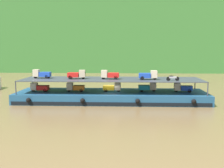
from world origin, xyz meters
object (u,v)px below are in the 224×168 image
mini_truck_lower_aft (75,87)px  mini_truck_upper_stern (42,74)px  motorcycle_upper_port (173,78)px  mini_truck_lower_fore (148,87)px  mini_truck_upper_fore (110,75)px  cargo_barge (111,96)px  mini_truck_lower_mid (112,87)px  mini_truck_lower_stern (40,87)px  mini_truck_upper_bow (148,75)px  mini_truck_upper_mid (77,74)px  mini_truck_lower_bow (183,88)px

mini_truck_lower_aft → mini_truck_upper_stern: bearing=172.9°
mini_truck_lower_aft → motorcycle_upper_port: 14.88m
mini_truck_lower_aft → mini_truck_lower_fore: size_ratio=1.00×
mini_truck_lower_fore → mini_truck_upper_fore: mini_truck_upper_fore is taller
cargo_barge → mini_truck_upper_fore: mini_truck_upper_fore is taller
mini_truck_lower_mid → mini_truck_upper_stern: size_ratio=1.00×
mini_truck_lower_stern → mini_truck_lower_aft: size_ratio=1.00×
mini_truck_upper_bow → mini_truck_upper_mid: bearing=177.2°
mini_truck_lower_fore → motorcycle_upper_port: size_ratio=1.45×
mini_truck_lower_bow → mini_truck_upper_stern: (-22.08, 0.31, 2.00)m
mini_truck_lower_mid → mini_truck_lower_fore: size_ratio=0.99×
mini_truck_lower_fore → mini_truck_upper_bow: (-0.02, -1.32, 2.00)m
mini_truck_lower_mid → mini_truck_lower_bow: (10.87, 0.18, 0.00)m
mini_truck_lower_aft → mini_truck_lower_bow: same height
mini_truck_lower_aft → mini_truck_upper_mid: bearing=1.8°
mini_truck_lower_aft → mini_truck_lower_bow: size_ratio=1.00×
mini_truck_lower_stern → mini_truck_lower_mid: 11.32m
mini_truck_lower_stern → mini_truck_upper_bow: bearing=-0.8°
mini_truck_lower_stern → motorcycle_upper_port: size_ratio=1.45×
mini_truck_lower_stern → mini_truck_lower_bow: 22.19m
mini_truck_lower_aft → cargo_barge: bearing=2.2°
mini_truck_upper_mid → mini_truck_upper_fore: same height
motorcycle_upper_port → mini_truck_upper_fore: bearing=168.7°
cargo_barge → mini_truck_lower_fore: size_ratio=10.56×
mini_truck_lower_fore → mini_truck_upper_stern: bearing=-179.6°
mini_truck_lower_fore → motorcycle_upper_port: (3.39, -2.75, 1.74)m
mini_truck_upper_mid → motorcycle_upper_port: size_ratio=1.47×
mini_truck_lower_bow → mini_truck_lower_mid: bearing=-179.1°
mini_truck_upper_fore → mini_truck_upper_bow: size_ratio=0.99×
mini_truck_upper_mid → motorcycle_upper_port: (14.38, -1.97, -0.26)m
cargo_barge → mini_truck_lower_fore: (5.64, 0.58, 1.44)m
mini_truck_lower_stern → motorcycle_upper_port: motorcycle_upper_port is taller
mini_truck_lower_mid → mini_truck_upper_bow: size_ratio=0.99×
cargo_barge → mini_truck_lower_stern: bearing=-177.4°
mini_truck_lower_mid → mini_truck_upper_fore: mini_truck_upper_fore is taller
mini_truck_lower_aft → mini_truck_lower_fore: same height
mini_truck_lower_aft → mini_truck_lower_mid: (5.75, 0.19, 0.00)m
mini_truck_lower_bow → motorcycle_upper_port: size_ratio=1.46×
cargo_barge → mini_truck_lower_aft: mini_truck_lower_aft is taller
mini_truck_lower_mid → mini_truck_lower_aft: bearing=-178.1°
mini_truck_lower_fore → motorcycle_upper_port: motorcycle_upper_port is taller
cargo_barge → mini_truck_upper_stern: bearing=177.6°
mini_truck_lower_mid → mini_truck_upper_stern: 11.40m
mini_truck_lower_bow → motorcycle_upper_port: bearing=-130.2°
mini_truck_lower_stern → mini_truck_lower_bow: bearing=1.7°
mini_truck_upper_stern → mini_truck_upper_mid: (5.73, -0.68, 0.00)m
mini_truck_upper_fore → motorcycle_upper_port: (9.27, -1.86, -0.26)m
mini_truck_upper_stern → mini_truck_lower_fore: bearing=0.4°
mini_truck_upper_bow → motorcycle_upper_port: mini_truck_upper_bow is taller
mini_truck_lower_bow → mini_truck_upper_fore: size_ratio=1.01×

